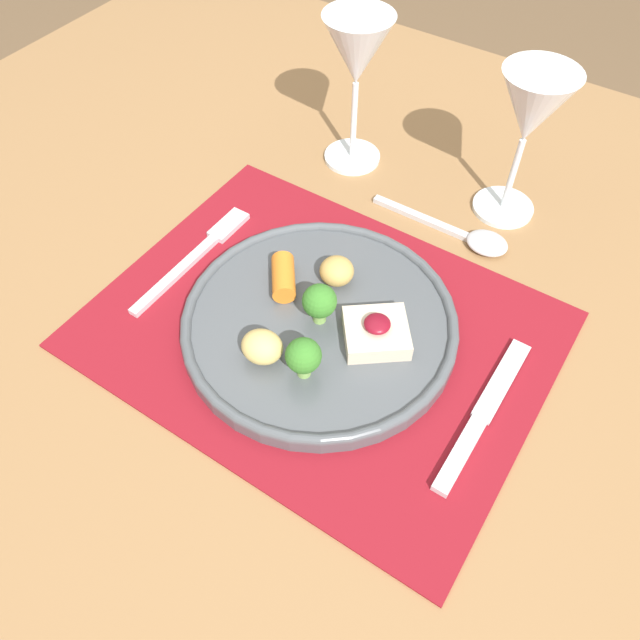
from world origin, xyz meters
TOP-DOWN VIEW (x-y plane):
  - ground_plane at (0.00, 0.00)m, footprint 8.00×8.00m
  - dining_table at (0.00, 0.00)m, footprint 1.50×1.29m
  - placemat at (0.00, 0.00)m, footprint 0.48×0.37m
  - dinner_plate at (0.00, -0.00)m, footprint 0.30×0.30m
  - fork at (-0.18, 0.02)m, footprint 0.02×0.20m
  - knife at (0.19, -0.01)m, footprint 0.02×0.20m
  - spoon at (0.08, 0.22)m, footprint 0.18×0.04m
  - wine_glass_near at (0.09, 0.29)m, footprint 0.09×0.09m
  - wine_glass_far at (-0.13, 0.28)m, footprint 0.09×0.09m

SIDE VIEW (x-z plane):
  - ground_plane at x=0.00m, z-range 0.00..0.00m
  - dining_table at x=0.00m, z-range 0.31..1.08m
  - placemat at x=0.00m, z-range 0.77..0.77m
  - knife at x=0.19m, z-range 0.77..0.78m
  - fork at x=-0.18m, z-range 0.77..0.78m
  - spoon at x=0.08m, z-range 0.77..0.78m
  - dinner_plate at x=0.00m, z-range 0.75..0.82m
  - wine_glass_near at x=0.09m, z-range 0.81..1.00m
  - wine_glass_far at x=-0.13m, z-range 0.81..1.01m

